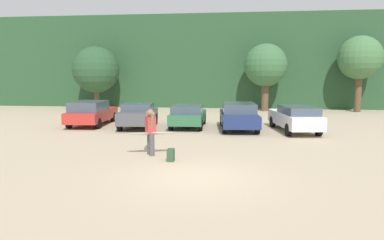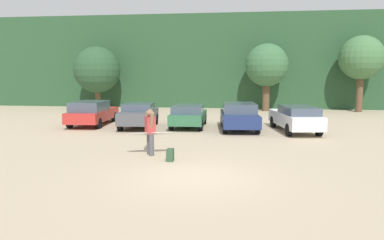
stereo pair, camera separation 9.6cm
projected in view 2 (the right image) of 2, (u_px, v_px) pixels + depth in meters
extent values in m
plane|color=tan|center=(195.00, 177.00, 11.03)|extent=(120.00, 120.00, 0.00)
cube|color=#284C2D|center=(227.00, 63.00, 38.34)|extent=(108.00, 12.00, 8.52)
cylinder|color=brown|center=(98.00, 99.00, 32.09)|extent=(0.45, 0.45, 1.76)
sphere|color=#284C2D|center=(97.00, 70.00, 31.76)|extent=(4.06, 4.06, 4.06)
cylinder|color=brown|center=(266.00, 97.00, 30.49)|extent=(0.60, 0.60, 2.33)
sphere|color=#38663D|center=(267.00, 65.00, 30.15)|extent=(3.59, 3.59, 3.59)
cylinder|color=brown|center=(359.00, 94.00, 29.62)|extent=(0.54, 0.54, 2.93)
sphere|color=#427042|center=(362.00, 58.00, 29.24)|extent=(3.55, 3.55, 3.55)
cube|color=#B72D28|center=(93.00, 115.00, 22.25)|extent=(2.15, 4.74, 0.62)
cube|color=#3F4C5B|center=(89.00, 106.00, 21.62)|extent=(1.88, 2.61, 0.57)
cylinder|color=black|center=(89.00, 117.00, 23.87)|extent=(0.25, 0.63, 0.62)
cylinder|color=black|center=(114.00, 117.00, 23.75)|extent=(0.25, 0.63, 0.62)
cylinder|color=black|center=(70.00, 123.00, 20.84)|extent=(0.25, 0.63, 0.62)
cylinder|color=black|center=(99.00, 123.00, 20.71)|extent=(0.25, 0.63, 0.62)
cube|color=#4C4F54|center=(139.00, 116.00, 21.11)|extent=(2.12, 4.17, 0.68)
cube|color=#3F4C5B|center=(139.00, 107.00, 21.01)|extent=(1.79, 2.04, 0.41)
cylinder|color=black|center=(130.00, 119.00, 22.51)|extent=(0.28, 0.70, 0.69)
cylinder|color=black|center=(156.00, 119.00, 22.44)|extent=(0.28, 0.70, 0.69)
cylinder|color=black|center=(120.00, 125.00, 19.87)|extent=(0.28, 0.70, 0.69)
cylinder|color=black|center=(149.00, 125.00, 19.81)|extent=(0.28, 0.70, 0.69)
cube|color=#2D6642|center=(189.00, 117.00, 21.31)|extent=(1.92, 4.09, 0.57)
cube|color=#3F4C5B|center=(188.00, 109.00, 20.92)|extent=(1.74, 2.30, 0.45)
cylinder|color=black|center=(178.00, 119.00, 22.76)|extent=(0.23, 0.63, 0.63)
cylinder|color=black|center=(204.00, 119.00, 22.58)|extent=(0.23, 0.63, 0.63)
cylinder|color=black|center=(171.00, 125.00, 20.12)|extent=(0.23, 0.63, 0.63)
cylinder|color=black|center=(201.00, 125.00, 19.94)|extent=(0.23, 0.63, 0.63)
cube|color=navy|center=(239.00, 118.00, 20.44)|extent=(2.31, 4.68, 0.64)
cube|color=#3F4C5B|center=(239.00, 108.00, 20.33)|extent=(1.98, 2.64, 0.55)
cylinder|color=black|center=(222.00, 120.00, 21.99)|extent=(0.27, 0.64, 0.62)
cylinder|color=black|center=(251.00, 121.00, 21.92)|extent=(0.27, 0.64, 0.62)
cylinder|color=black|center=(225.00, 128.00, 19.03)|extent=(0.27, 0.64, 0.62)
cylinder|color=black|center=(258.00, 128.00, 18.96)|extent=(0.27, 0.64, 0.62)
cube|color=white|center=(295.00, 119.00, 19.71)|extent=(2.44, 4.92, 0.69)
cube|color=#3F4C5B|center=(299.00, 110.00, 19.00)|extent=(1.96, 2.73, 0.42)
cylinder|color=black|center=(273.00, 122.00, 21.27)|extent=(0.32, 0.68, 0.65)
cylinder|color=black|center=(299.00, 122.00, 21.32)|extent=(0.32, 0.68, 0.65)
cylinder|color=black|center=(289.00, 130.00, 18.19)|extent=(0.32, 0.68, 0.65)
cylinder|color=black|center=(319.00, 130.00, 18.24)|extent=(0.32, 0.68, 0.65)
cylinder|color=#4C4C51|center=(151.00, 145.00, 13.86)|extent=(0.20, 0.20, 0.86)
cylinder|color=#4C4C51|center=(149.00, 143.00, 14.14)|extent=(0.20, 0.20, 0.86)
cube|color=#B23838|center=(150.00, 125.00, 13.91)|extent=(0.50, 0.54, 0.66)
sphere|color=#8C664C|center=(150.00, 113.00, 13.85)|extent=(0.27, 0.27, 0.27)
cylinder|color=#8C664C|center=(152.00, 121.00, 13.66)|extent=(0.31, 0.39, 0.70)
cylinder|color=#8C664C|center=(148.00, 120.00, 14.11)|extent=(0.35, 0.47, 0.68)
ellipsoid|color=white|center=(152.00, 134.00, 14.00)|extent=(2.05, 1.05, 0.23)
cube|color=#2D4C33|center=(170.00, 155.00, 13.03)|extent=(0.24, 0.34, 0.45)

